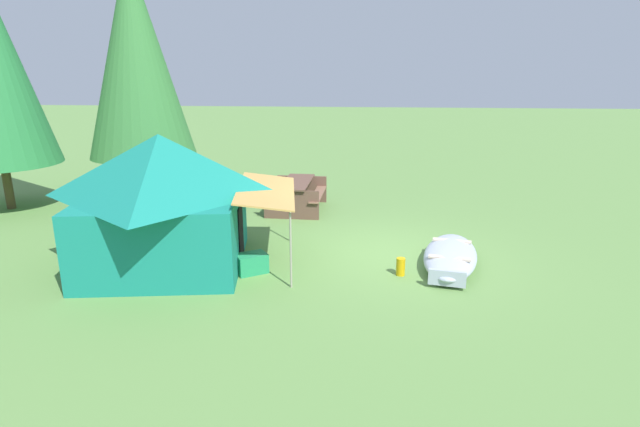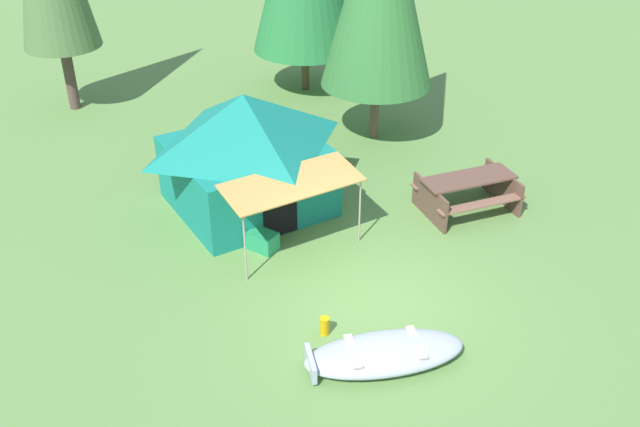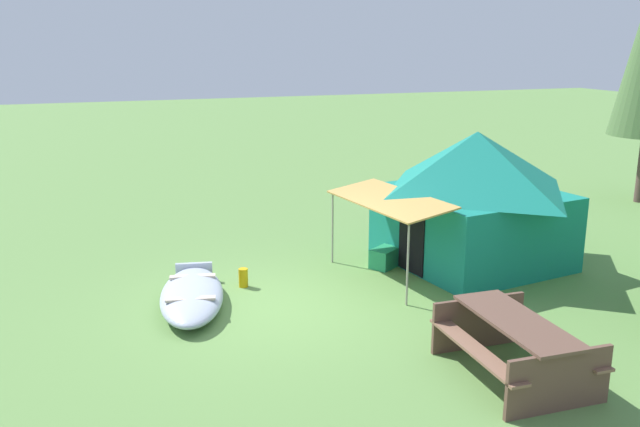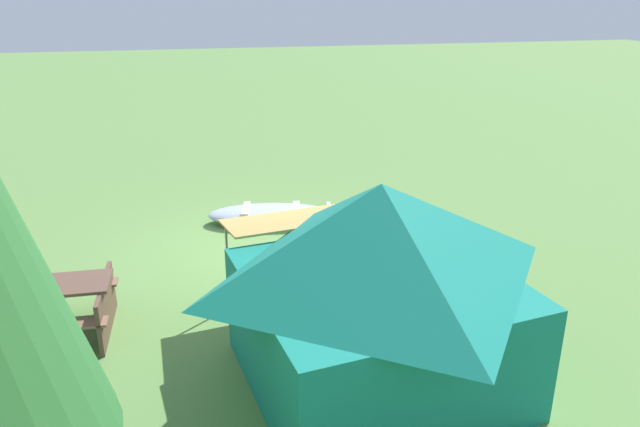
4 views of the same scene
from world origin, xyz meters
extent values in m
plane|color=#5D8743|center=(0.00, 0.00, 0.00)|extent=(80.00, 80.00, 0.00)
ellipsoid|color=#A3ACC0|center=(-0.49, -1.35, 0.19)|extent=(2.75, 1.51, 0.37)
ellipsoid|color=#393C43|center=(-0.49, -1.35, 0.22)|extent=(2.52, 1.35, 0.13)
cube|color=beige|center=(0.02, -1.45, 0.33)|extent=(0.29, 0.79, 0.04)
cube|color=beige|center=(-1.00, -1.25, 0.33)|extent=(0.29, 0.79, 0.04)
cube|color=#A3ACC0|center=(-1.66, -1.12, 0.21)|extent=(0.21, 0.65, 0.28)
cube|color=#167B6C|center=(-0.93, 4.19, 0.72)|extent=(3.37, 3.27, 1.44)
pyramid|color=#167B6C|center=(-0.93, 4.19, 2.01)|extent=(3.64, 3.53, 1.14)
cube|color=black|center=(-0.73, 2.77, 0.60)|extent=(0.76, 0.14, 1.15)
cube|color=tan|center=(-0.65, 2.25, 1.49)|extent=(2.81, 1.45, 0.17)
cylinder|color=gray|center=(0.66, 1.98, 0.68)|extent=(0.04, 0.04, 1.37)
cylinder|color=gray|center=(-1.82, 1.62, 0.68)|extent=(0.04, 0.04, 1.37)
cube|color=brown|center=(3.30, 2.18, 0.77)|extent=(2.02, 0.78, 0.04)
cube|color=brown|center=(3.32, 2.76, 0.46)|extent=(2.00, 0.32, 0.04)
cube|color=brown|center=(3.28, 1.60, 0.46)|extent=(2.00, 0.32, 0.04)
cube|color=brown|center=(4.20, 2.15, 0.38)|extent=(0.10, 1.42, 0.75)
cube|color=brown|center=(2.40, 2.21, 0.38)|extent=(0.10, 1.42, 0.75)
cube|color=#238D59|center=(-1.22, 2.46, 0.19)|extent=(0.63, 0.69, 0.37)
cylinder|color=gold|center=(-1.09, -0.35, 0.17)|extent=(0.19, 0.19, 0.34)
camera|label=1|loc=(-10.25, 0.37, 3.79)|focal=29.12mm
camera|label=2|loc=(-4.76, -8.80, 8.00)|focal=40.19mm
camera|label=3|loc=(9.96, -2.89, 4.26)|focal=37.91mm
camera|label=4|loc=(1.14, 10.13, 4.60)|focal=33.60mm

